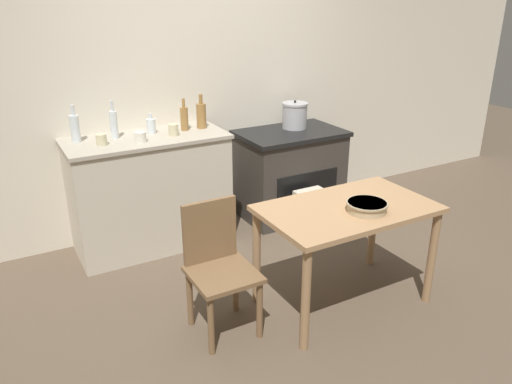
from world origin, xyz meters
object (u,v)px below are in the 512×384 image
(bottle_center, at_px, (75,128))
(mixing_bowl_large, at_px, (367,206))
(flour_sack, at_px, (311,213))
(cup_mid_right, at_px, (140,137))
(cup_right, at_px, (101,140))
(bottle_mid_left, at_px, (201,115))
(cup_center_right, at_px, (173,130))
(chair, at_px, (218,264))
(stock_pot, at_px, (295,115))
(work_table, at_px, (347,221))
(bottle_center_left, at_px, (184,118))
(bottle_left, at_px, (114,124))
(stove, at_px, (289,173))
(bottle_far_left, at_px, (151,126))

(bottle_center, bearing_deg, mixing_bowl_large, -50.16)
(flour_sack, bearing_deg, cup_mid_right, 164.31)
(mixing_bowl_large, xyz_separation_m, cup_right, (-1.29, 1.54, 0.24))
(bottle_mid_left, xyz_separation_m, cup_center_right, (-0.29, -0.11, -0.06))
(chair, distance_m, stock_pot, 2.05)
(work_table, distance_m, stock_pot, 1.67)
(bottle_center_left, bearing_deg, cup_right, -171.70)
(cup_center_right, bearing_deg, cup_right, 178.96)
(bottle_left, xyz_separation_m, cup_mid_right, (0.14, -0.21, -0.07))
(stove, relative_size, bottle_far_left, 5.85)
(mixing_bowl_large, relative_size, cup_mid_right, 3.00)
(chair, relative_size, bottle_left, 2.83)
(work_table, distance_m, mixing_bowl_large, 0.20)
(stove, bearing_deg, bottle_center, 175.66)
(mixing_bowl_large, bearing_deg, stock_pot, 72.22)
(chair, height_order, flour_sack, chair)
(stock_pot, distance_m, bottle_left, 1.69)
(bottle_center_left, bearing_deg, cup_center_right, -141.04)
(stove, bearing_deg, cup_mid_right, -175.70)
(bottle_far_left, xyz_separation_m, cup_right, (-0.44, -0.14, -0.02))
(bottle_mid_left, bearing_deg, bottle_center_left, 179.57)
(mixing_bowl_large, relative_size, bottle_far_left, 1.61)
(stove, distance_m, bottle_left, 1.72)
(stove, relative_size, cup_right, 11.53)
(stock_pot, xyz_separation_m, bottle_far_left, (-1.38, 0.03, 0.07))
(work_table, distance_m, cup_center_right, 1.60)
(stove, xyz_separation_m, chair, (-1.36, -1.29, 0.03))
(cup_mid_right, bearing_deg, cup_right, 166.42)
(stove, relative_size, bottle_left, 3.24)
(stock_pot, relative_size, bottle_mid_left, 0.92)
(mixing_bowl_large, distance_m, bottle_center_left, 1.77)
(stove, xyz_separation_m, mixing_bowl_large, (-0.44, -1.58, 0.34))
(mixing_bowl_large, distance_m, cup_mid_right, 1.80)
(mixing_bowl_large, height_order, bottle_far_left, bottle_far_left)
(bottle_left, xyz_separation_m, bottle_mid_left, (0.73, -0.04, -0.00))
(flour_sack, distance_m, bottle_center, 2.09)
(work_table, xyz_separation_m, cup_center_right, (-0.67, 1.40, 0.38))
(chair, distance_m, cup_mid_right, 1.30)
(cup_mid_right, bearing_deg, chair, -85.71)
(work_table, relative_size, bottle_center_left, 4.28)
(bottle_mid_left, relative_size, cup_mid_right, 3.24)
(work_table, distance_m, cup_mid_right, 1.70)
(bottle_center_left, bearing_deg, flour_sack, -30.72)
(work_table, distance_m, bottle_far_left, 1.80)
(mixing_bowl_large, xyz_separation_m, bottle_mid_left, (-0.42, 1.64, 0.31))
(bottle_center_left, xyz_separation_m, cup_mid_right, (-0.43, -0.17, -0.06))
(work_table, bearing_deg, bottle_center, 130.98)
(mixing_bowl_large, distance_m, cup_center_right, 1.71)
(stock_pot, relative_size, mixing_bowl_large, 1.00)
(stock_pot, bearing_deg, bottle_left, 179.04)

